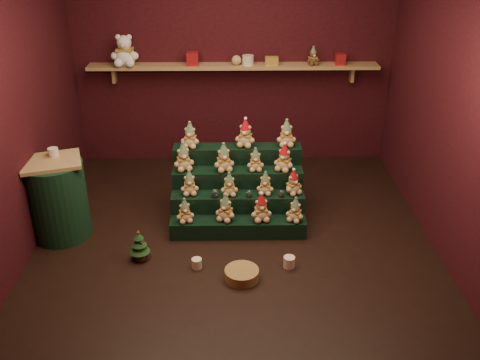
{
  "coord_description": "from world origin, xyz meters",
  "views": [
    {
      "loc": [
        -0.01,
        -4.67,
        3.02
      ],
      "look_at": [
        0.06,
        0.25,
        0.54
      ],
      "focal_mm": 40.0,
      "sensor_mm": 36.0,
      "label": 1
    }
  ],
  "objects_px": {
    "snow_globe_c": "(282,193)",
    "mug_left": "(197,263)",
    "snow_globe_a": "(215,193)",
    "snow_globe_b": "(249,194)",
    "brown_bear": "(313,56)",
    "mini_christmas_tree": "(139,245)",
    "riser_tier_front": "(238,227)",
    "side_table": "(58,199)",
    "wicker_basket": "(242,274)",
    "white_bear": "(124,46)",
    "mug_right": "(289,262)"
  },
  "relations": [
    {
      "from": "mug_left",
      "to": "snow_globe_a",
      "type": "bearing_deg",
      "value": 77.56
    },
    {
      "from": "mug_right",
      "to": "wicker_basket",
      "type": "height_order",
      "value": "mug_right"
    },
    {
      "from": "mini_christmas_tree",
      "to": "white_bear",
      "type": "distance_m",
      "value": 2.65
    },
    {
      "from": "mug_left",
      "to": "mug_right",
      "type": "xyz_separation_m",
      "value": [
        0.87,
        0.0,
        0.01
      ]
    },
    {
      "from": "snow_globe_a",
      "to": "snow_globe_c",
      "type": "distance_m",
      "value": 0.69
    },
    {
      "from": "snow_globe_a",
      "to": "wicker_basket",
      "type": "distance_m",
      "value": 1.01
    },
    {
      "from": "snow_globe_c",
      "to": "mug_left",
      "type": "xyz_separation_m",
      "value": [
        -0.85,
        -0.73,
        -0.35
      ]
    },
    {
      "from": "mug_left",
      "to": "mug_right",
      "type": "relative_size",
      "value": 0.89
    },
    {
      "from": "mug_left",
      "to": "brown_bear",
      "type": "distance_m",
      "value": 3.05
    },
    {
      "from": "riser_tier_front",
      "to": "side_table",
      "type": "xyz_separation_m",
      "value": [
        -1.83,
        0.04,
        0.33
      ]
    },
    {
      "from": "mini_christmas_tree",
      "to": "mug_left",
      "type": "relative_size",
      "value": 3.43
    },
    {
      "from": "mini_christmas_tree",
      "to": "mug_right",
      "type": "bearing_deg",
      "value": -5.9
    },
    {
      "from": "snow_globe_c",
      "to": "white_bear",
      "type": "distance_m",
      "value": 2.7
    },
    {
      "from": "riser_tier_front",
      "to": "mug_left",
      "type": "distance_m",
      "value": 0.69
    },
    {
      "from": "riser_tier_front",
      "to": "brown_bear",
      "type": "distance_m",
      "value": 2.43
    },
    {
      "from": "riser_tier_front",
      "to": "side_table",
      "type": "height_order",
      "value": "side_table"
    },
    {
      "from": "snow_globe_c",
      "to": "mini_christmas_tree",
      "type": "xyz_separation_m",
      "value": [
        -1.41,
        -0.58,
        -0.24
      ]
    },
    {
      "from": "mug_right",
      "to": "side_table",
      "type": "bearing_deg",
      "value": 165.17
    },
    {
      "from": "snow_globe_c",
      "to": "wicker_basket",
      "type": "bearing_deg",
      "value": -115.34
    },
    {
      "from": "snow_globe_b",
      "to": "mini_christmas_tree",
      "type": "distance_m",
      "value": 1.24
    },
    {
      "from": "mug_left",
      "to": "brown_bear",
      "type": "bearing_deg",
      "value": 60.48
    },
    {
      "from": "wicker_basket",
      "to": "white_bear",
      "type": "xyz_separation_m",
      "value": [
        -1.38,
        2.54,
        1.51
      ]
    },
    {
      "from": "mini_christmas_tree",
      "to": "snow_globe_b",
      "type": "bearing_deg",
      "value": 28.55
    },
    {
      "from": "brown_bear",
      "to": "riser_tier_front",
      "type": "bearing_deg",
      "value": -134.93
    },
    {
      "from": "brown_bear",
      "to": "mini_christmas_tree",
      "type": "bearing_deg",
      "value": -147.74
    },
    {
      "from": "mug_right",
      "to": "snow_globe_c",
      "type": "bearing_deg",
      "value": 91.77
    },
    {
      "from": "snow_globe_a",
      "to": "wicker_basket",
      "type": "height_order",
      "value": "snow_globe_a"
    },
    {
      "from": "snow_globe_c",
      "to": "wicker_basket",
      "type": "height_order",
      "value": "snow_globe_c"
    },
    {
      "from": "side_table",
      "to": "wicker_basket",
      "type": "xyz_separation_m",
      "value": [
        1.85,
        -0.79,
        -0.37
      ]
    },
    {
      "from": "side_table",
      "to": "mug_left",
      "type": "relative_size",
      "value": 8.77
    },
    {
      "from": "snow_globe_b",
      "to": "snow_globe_c",
      "type": "xyz_separation_m",
      "value": [
        0.34,
        -0.0,
        0.0
      ]
    },
    {
      "from": "snow_globe_b",
      "to": "white_bear",
      "type": "height_order",
      "value": "white_bear"
    },
    {
      "from": "snow_globe_a",
      "to": "snow_globe_b",
      "type": "bearing_deg",
      "value": 0.0
    },
    {
      "from": "side_table",
      "to": "white_bear",
      "type": "relative_size",
      "value": 1.78
    },
    {
      "from": "wicker_basket",
      "to": "snow_globe_b",
      "type": "bearing_deg",
      "value": 84.29
    },
    {
      "from": "snow_globe_a",
      "to": "mug_right",
      "type": "height_order",
      "value": "snow_globe_a"
    },
    {
      "from": "mug_left",
      "to": "mug_right",
      "type": "bearing_deg",
      "value": 0.02
    },
    {
      "from": "white_bear",
      "to": "wicker_basket",
      "type": "bearing_deg",
      "value": -60.11
    },
    {
      "from": "snow_globe_a",
      "to": "mug_right",
      "type": "xyz_separation_m",
      "value": [
        0.71,
        -0.73,
        -0.35
      ]
    },
    {
      "from": "riser_tier_front",
      "to": "mini_christmas_tree",
      "type": "distance_m",
      "value": 1.04
    },
    {
      "from": "mini_christmas_tree",
      "to": "brown_bear",
      "type": "distance_m",
      "value": 3.18
    },
    {
      "from": "riser_tier_front",
      "to": "mug_right",
      "type": "xyz_separation_m",
      "value": [
        0.48,
        -0.57,
        -0.04
      ]
    },
    {
      "from": "snow_globe_a",
      "to": "mini_christmas_tree",
      "type": "bearing_deg",
      "value": -140.95
    },
    {
      "from": "snow_globe_b",
      "to": "mini_christmas_tree",
      "type": "relative_size",
      "value": 0.24
    },
    {
      "from": "white_bear",
      "to": "mini_christmas_tree",
      "type": "bearing_deg",
      "value": -78.29
    },
    {
      "from": "riser_tier_front",
      "to": "white_bear",
      "type": "relative_size",
      "value": 2.93
    },
    {
      "from": "riser_tier_front",
      "to": "mug_right",
      "type": "relative_size",
      "value": 12.81
    },
    {
      "from": "snow_globe_a",
      "to": "snow_globe_b",
      "type": "distance_m",
      "value": 0.35
    },
    {
      "from": "snow_globe_c",
      "to": "snow_globe_b",
      "type": "bearing_deg",
      "value": 180.0
    },
    {
      "from": "snow_globe_c",
      "to": "mini_christmas_tree",
      "type": "height_order",
      "value": "snow_globe_c"
    }
  ]
}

